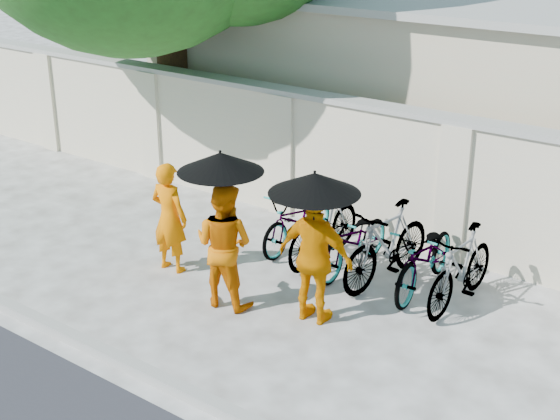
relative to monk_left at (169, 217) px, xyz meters
The scene contains 15 objects.
ground 1.32m from the monk_left, 23.64° to the right, with size 80.00×80.00×0.00m, color silver.
kerb 2.45m from the monk_left, 65.39° to the right, with size 40.00×0.16×0.12m, color gray.
compound_wall 3.41m from the monk_left, 54.56° to the left, with size 20.00×0.30×2.00m, color beige.
building_behind 7.26m from the monk_left, 65.66° to the left, with size 14.00×6.00×3.20m, color #B5AF94.
monk_left is the anchor object (origin of this frame).
monk_center 1.30m from the monk_left, 13.65° to the right, with size 0.80×0.62×1.65m, color #D26302.
parasol_center 1.79m from the monk_left, 16.42° to the right, with size 1.05×1.05×1.13m.
monk_right 2.43m from the monk_left, ahead, with size 0.99×0.41×1.70m, color #D67A00.
parasol_right 2.66m from the monk_left, ahead, with size 1.09×1.09×0.99m.
bike_0 1.98m from the monk_left, 59.67° to the left, with size 0.59×1.70×0.89m, color gray.
bike_1 2.20m from the monk_left, 45.73° to the left, with size 0.50×1.76×1.06m, color gray.
bike_2 2.58m from the monk_left, 36.22° to the left, with size 0.60×1.71×0.90m, color gray.
bike_3 3.00m from the monk_left, 29.48° to the left, with size 0.52×1.84×1.11m, color gray.
bike_4 3.52m from the monk_left, 26.38° to the left, with size 0.63×1.81×0.95m, color gray.
bike_5 3.97m from the monk_left, 21.69° to the left, with size 0.49×1.72×1.04m, color gray.
Camera 1 is at (6.22, -6.60, 4.84)m, focal length 50.00 mm.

